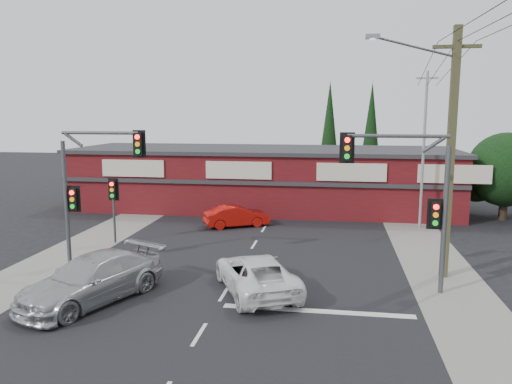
# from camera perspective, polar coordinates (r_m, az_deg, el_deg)

# --- Properties ---
(ground) EXTENTS (120.00, 120.00, 0.00)m
(ground) POSITION_cam_1_polar(r_m,az_deg,el_deg) (19.36, -3.42, -11.17)
(ground) COLOR black
(ground) RESTS_ON ground
(road_strip) EXTENTS (14.00, 70.00, 0.01)m
(road_strip) POSITION_cam_1_polar(r_m,az_deg,el_deg) (24.02, -0.87, -7.09)
(road_strip) COLOR black
(road_strip) RESTS_ON ground
(verge_left) EXTENTS (3.00, 70.00, 0.02)m
(verge_left) POSITION_cam_1_polar(r_m,az_deg,el_deg) (26.76, -19.21, -5.91)
(verge_left) COLOR gray
(verge_left) RESTS_ON ground
(verge_right) EXTENTS (3.00, 70.00, 0.02)m
(verge_right) POSITION_cam_1_polar(r_m,az_deg,el_deg) (24.14, 19.63, -7.55)
(verge_right) COLOR gray
(verge_right) RESTS_ON ground
(stop_line) EXTENTS (6.50, 0.35, 0.01)m
(stop_line) POSITION_cam_1_polar(r_m,az_deg,el_deg) (17.56, 7.03, -13.35)
(stop_line) COLOR silver
(stop_line) RESTS_ON ground
(white_suv) EXTENTS (4.24, 5.58, 1.41)m
(white_suv) POSITION_cam_1_polar(r_m,az_deg,el_deg) (18.98, 0.02, -9.32)
(white_suv) COLOR white
(white_suv) RESTS_ON ground
(silver_suv) EXTENTS (4.40, 6.10, 1.64)m
(silver_suv) POSITION_cam_1_polar(r_m,az_deg,el_deg) (18.97, -18.26, -9.43)
(silver_suv) COLOR #B0B3B6
(silver_suv) RESTS_ON ground
(red_sedan) EXTENTS (4.02, 2.95, 1.26)m
(red_sedan) POSITION_cam_1_polar(r_m,az_deg,el_deg) (29.55, -2.26, -2.77)
(red_sedan) COLOR #B8110B
(red_sedan) RESTS_ON ground
(lane_dashes) EXTENTS (0.12, 29.86, 0.01)m
(lane_dashes) POSITION_cam_1_polar(r_m,az_deg,el_deg) (15.88, -6.51, -15.86)
(lane_dashes) COLOR silver
(lane_dashes) RESTS_ON ground
(shop_building) EXTENTS (27.30, 8.40, 4.22)m
(shop_building) POSITION_cam_1_polar(r_m,az_deg,el_deg) (35.36, 0.83, 1.67)
(shop_building) COLOR #4F0F14
(shop_building) RESTS_ON ground
(tree_cluster) EXTENTS (5.90, 5.10, 5.50)m
(tree_cluster) POSITION_cam_1_polar(r_m,az_deg,el_deg) (35.08, 26.72, 1.89)
(tree_cluster) COLOR #2D2116
(tree_cluster) RESTS_ON ground
(conifer_near) EXTENTS (1.80, 1.80, 9.25)m
(conifer_near) POSITION_cam_1_polar(r_m,az_deg,el_deg) (41.75, 8.38, 7.31)
(conifer_near) COLOR #2D2116
(conifer_near) RESTS_ON ground
(conifer_far) EXTENTS (1.80, 1.80, 9.25)m
(conifer_far) POSITION_cam_1_polar(r_m,az_deg,el_deg) (43.86, 13.02, 7.26)
(conifer_far) COLOR #2D2116
(conifer_far) RESTS_ON ground
(traffic_mast_left) EXTENTS (3.77, 0.27, 5.97)m
(traffic_mast_left) POSITION_cam_1_polar(r_m,az_deg,el_deg) (22.46, -18.63, 1.53)
(traffic_mast_left) COLOR #47494C
(traffic_mast_left) RESTS_ON ground
(traffic_mast_right) EXTENTS (3.96, 0.27, 5.97)m
(traffic_mast_right) POSITION_cam_1_polar(r_m,az_deg,el_deg) (19.17, 17.62, 0.40)
(traffic_mast_right) COLOR #47494C
(traffic_mast_right) RESTS_ON ground
(pedestal_signal) EXTENTS (0.55, 0.27, 3.38)m
(pedestal_signal) POSITION_cam_1_polar(r_m,az_deg,el_deg) (26.57, -15.99, -0.57)
(pedestal_signal) COLOR #47494C
(pedestal_signal) RESTS_ON ground
(utility_pole) EXTENTS (4.38, 0.59, 10.00)m
(utility_pole) POSITION_cam_1_polar(r_m,az_deg,el_deg) (21.23, 21.03, 4.97)
(utility_pole) COLOR #4B472A
(utility_pole) RESTS_ON ground
(steel_pole) EXTENTS (1.20, 0.16, 9.00)m
(steel_pole) POSITION_cam_1_polar(r_m,az_deg,el_deg) (30.23, 18.61, 4.83)
(steel_pole) COLOR gray
(steel_pole) RESTS_ON ground
(power_lines) EXTENTS (2.01, 29.00, 1.22)m
(power_lines) POSITION_cam_1_polar(r_m,az_deg,el_deg) (16.10, 26.38, 16.54)
(power_lines) COLOR black
(power_lines) RESTS_ON ground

